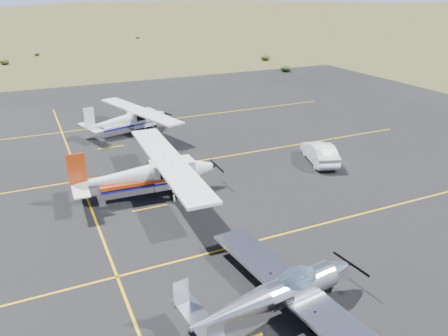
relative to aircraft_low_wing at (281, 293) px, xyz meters
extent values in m
plane|color=#383D1C|center=(0.94, 2.90, -1.02)|extent=(1600.00, 1600.00, 0.00)
cube|color=black|center=(0.94, 9.90, -1.02)|extent=(72.00, 72.00, 0.02)
cube|color=silver|center=(0.73, 0.08, -0.21)|extent=(2.61, 9.90, 0.13)
ellipsoid|color=#99BFD8|center=(0.73, 0.08, 0.31)|extent=(1.88, 1.21, 0.89)
cube|color=silver|center=(-3.28, -0.35, 0.10)|extent=(1.10, 3.33, 0.07)
cube|color=silver|center=(-3.57, 0.82, 0.58)|extent=(0.60, 0.13, 1.09)
cylinder|color=black|center=(2.46, 0.26, -0.83)|extent=(0.38, 0.14, 0.37)
cylinder|color=black|center=(0.65, -1.24, -0.80)|extent=(0.45, 0.17, 0.44)
cylinder|color=black|center=(0.37, 1.35, -0.80)|extent=(0.45, 0.17, 0.44)
cube|color=white|center=(-0.15, 11.97, 0.18)|extent=(2.54, 1.40, 1.53)
cube|color=white|center=(-0.38, 11.98, 0.97)|extent=(2.21, 12.54, 0.16)
cube|color=black|center=(-0.15, 11.97, 0.49)|extent=(1.86, 1.42, 0.62)
cube|color=#C13A10|center=(-1.63, 12.03, 0.06)|extent=(5.72, 1.53, 0.20)
cube|color=#C13A10|center=(-5.48, 12.17, 1.25)|extent=(0.97, 0.11, 1.82)
cube|color=white|center=(-5.48, 12.17, 0.35)|extent=(0.98, 3.66, 0.07)
cylinder|color=black|center=(1.32, 11.92, -0.81)|extent=(0.41, 0.13, 0.41)
cylinder|color=black|center=(-0.54, 10.79, -0.77)|extent=(0.50, 0.17, 0.50)
cylinder|color=black|center=(-0.45, 13.18, -0.77)|extent=(0.50, 0.17, 0.50)
cube|color=white|center=(1.33, 24.68, 0.02)|extent=(2.41, 1.71, 1.34)
cube|color=white|center=(1.14, 24.62, 0.72)|extent=(4.54, 10.87, 0.14)
cube|color=black|center=(1.33, 24.68, 0.30)|extent=(1.85, 1.58, 0.54)
cube|color=white|center=(0.09, 24.31, -0.08)|extent=(5.07, 2.50, 0.18)
cube|color=white|center=(-3.13, 23.36, 0.96)|extent=(0.83, 0.30, 1.58)
cube|color=white|center=(-3.13, 23.36, 0.17)|extent=(1.61, 3.25, 0.06)
cylinder|color=black|center=(2.56, 25.04, -0.84)|extent=(0.37, 0.20, 0.36)
cylinder|color=black|center=(1.34, 23.60, -0.80)|extent=(0.45, 0.25, 0.44)
cylinder|color=black|center=(0.75, 25.59, -0.80)|extent=(0.45, 0.25, 0.44)
imported|color=white|center=(10.69, 12.16, -0.30)|extent=(2.74, 4.57, 1.42)
camera|label=1|loc=(-7.36, -10.97, 10.41)|focal=35.00mm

